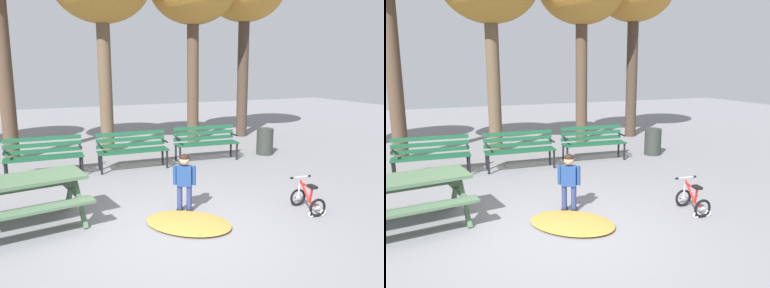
{
  "view_description": "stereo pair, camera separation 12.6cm",
  "coord_description": "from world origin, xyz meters",
  "views": [
    {
      "loc": [
        -1.84,
        -4.75,
        2.35
      ],
      "look_at": [
        1.08,
        1.98,
        0.85
      ],
      "focal_mm": 36.07,
      "sensor_mm": 36.0,
      "label": 1
    },
    {
      "loc": [
        -1.72,
        -4.8,
        2.35
      ],
      "look_at": [
        1.08,
        1.98,
        0.85
      ],
      "focal_mm": 36.07,
      "sensor_mm": 36.0,
      "label": 2
    }
  ],
  "objects": [
    {
      "name": "child_standing",
      "position": [
        0.42,
        0.76,
        0.57
      ],
      "size": [
        0.33,
        0.26,
        0.97
      ],
      "color": "navy",
      "rests_on": "ground"
    },
    {
      "name": "leaf_pile",
      "position": [
        0.27,
        0.25,
        0.04
      ],
      "size": [
        1.59,
        1.6,
        0.07
      ],
      "primitive_type": "ellipsoid",
      "rotation": [
        0.0,
        0.0,
        2.34
      ],
      "color": "#C68438",
      "rests_on": "ground"
    },
    {
      "name": "picnic_table",
      "position": [
        -2.02,
        1.08,
        0.59
      ],
      "size": [
        2.0,
        1.62,
        0.79
      ],
      "color": "#4C6B4C",
      "rests_on": "ground"
    },
    {
      "name": "kids_bicycle",
      "position": [
        2.28,
        -0.01,
        0.2
      ],
      "size": [
        0.39,
        0.58,
        0.54
      ],
      "color": "black",
      "rests_on": "ground"
    },
    {
      "name": "park_bench_right",
      "position": [
        2.25,
        3.83,
        0.51
      ],
      "size": [
        1.63,
        0.57,
        0.85
      ],
      "color": "#195133",
      "rests_on": "ground"
    },
    {
      "name": "trash_bin",
      "position": [
        3.98,
        3.77,
        0.35
      ],
      "size": [
        0.44,
        0.44,
        0.7
      ],
      "primitive_type": "cylinder",
      "color": "#2D332D",
      "rests_on": "ground"
    },
    {
      "name": "park_bench_left",
      "position": [
        0.34,
        3.73,
        0.51
      ],
      "size": [
        1.62,
        0.51,
        0.85
      ],
      "color": "#195133",
      "rests_on": "ground"
    },
    {
      "name": "park_bench_far_left",
      "position": [
        -1.56,
        3.84,
        0.51
      ],
      "size": [
        1.61,
        0.49,
        0.85
      ],
      "color": "#195133",
      "rests_on": "ground"
    },
    {
      "name": "ground",
      "position": [
        0.0,
        0.0,
        0.0
      ],
      "size": [
        36.0,
        36.0,
        0.0
      ],
      "primitive_type": "plane",
      "color": "gray"
    }
  ]
}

